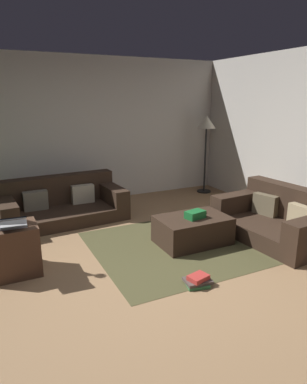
{
  "coord_description": "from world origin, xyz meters",
  "views": [
    {
      "loc": [
        -1.27,
        -3.06,
        1.88
      ],
      "look_at": [
        0.54,
        0.63,
        0.75
      ],
      "focal_mm": 32.18,
      "sensor_mm": 36.0,
      "label": 1
    }
  ],
  "objects_px": {
    "book_stack": "(198,281)",
    "laptop": "(10,223)",
    "ottoman": "(193,230)",
    "gift_box": "(195,215)",
    "couch_left": "(61,204)",
    "tv_remote": "(200,212)",
    "couch_right": "(278,219)",
    "corner_lamp": "(206,128)",
    "side_table": "(14,250)"
  },
  "relations": [
    {
      "from": "book_stack",
      "to": "laptop",
      "type": "bearing_deg",
      "value": 148.19
    },
    {
      "from": "ottoman",
      "to": "gift_box",
      "type": "height_order",
      "value": "gift_box"
    },
    {
      "from": "couch_left",
      "to": "ottoman",
      "type": "relative_size",
      "value": 2.08
    },
    {
      "from": "couch_left",
      "to": "book_stack",
      "type": "relative_size",
      "value": 6.56
    },
    {
      "from": "tv_remote",
      "to": "couch_right",
      "type": "bearing_deg",
      "value": -58.04
    },
    {
      "from": "couch_right",
      "to": "laptop",
      "type": "bearing_deg",
      "value": 78.65
    },
    {
      "from": "laptop",
      "to": "couch_left",
      "type": "bearing_deg",
      "value": 62.88
    },
    {
      "from": "laptop",
      "to": "corner_lamp",
      "type": "xyz_separation_m",
      "value": [
        3.81,
        2.01,
        0.69
      ]
    },
    {
      "from": "gift_box",
      "to": "laptop",
      "type": "distance_m",
      "value": 2.22
    },
    {
      "from": "couch_right",
      "to": "corner_lamp",
      "type": "height_order",
      "value": "corner_lamp"
    },
    {
      "from": "gift_box",
      "to": "side_table",
      "type": "xyz_separation_m",
      "value": [
        -2.2,
        0.2,
        -0.13
      ]
    },
    {
      "from": "couch_left",
      "to": "book_stack",
      "type": "height_order",
      "value": "couch_left"
    },
    {
      "from": "ottoman",
      "to": "tv_remote",
      "type": "bearing_deg",
      "value": 31.0
    },
    {
      "from": "tv_remote",
      "to": "side_table",
      "type": "bearing_deg",
      "value": 145.82
    },
    {
      "from": "couch_right",
      "to": "couch_left",
      "type": "bearing_deg",
      "value": 47.02
    },
    {
      "from": "ottoman",
      "to": "couch_right",
      "type": "bearing_deg",
      "value": -16.39
    },
    {
      "from": "book_stack",
      "to": "tv_remote",
      "type": "bearing_deg",
      "value": 55.86
    },
    {
      "from": "gift_box",
      "to": "laptop",
      "type": "xyz_separation_m",
      "value": [
        -2.2,
        0.14,
        0.2
      ]
    },
    {
      "from": "couch_left",
      "to": "ottoman",
      "type": "xyz_separation_m",
      "value": [
        1.37,
        -1.71,
        -0.07
      ]
    },
    {
      "from": "couch_right",
      "to": "gift_box",
      "type": "relative_size",
      "value": 6.24
    },
    {
      "from": "couch_right",
      "to": "side_table",
      "type": "height_order",
      "value": "couch_right"
    },
    {
      "from": "couch_left",
      "to": "ottoman",
      "type": "distance_m",
      "value": 2.2
    },
    {
      "from": "couch_right",
      "to": "corner_lamp",
      "type": "relative_size",
      "value": 1.03
    },
    {
      "from": "side_table",
      "to": "laptop",
      "type": "bearing_deg",
      "value": -93.92
    },
    {
      "from": "side_table",
      "to": "laptop",
      "type": "xyz_separation_m",
      "value": [
        -0.0,
        -0.06,
        0.33
      ]
    },
    {
      "from": "laptop",
      "to": "corner_lamp",
      "type": "bearing_deg",
      "value": 27.76
    },
    {
      "from": "side_table",
      "to": "book_stack",
      "type": "xyz_separation_m",
      "value": [
        1.67,
        -1.1,
        -0.23
      ]
    },
    {
      "from": "couch_left",
      "to": "side_table",
      "type": "distance_m",
      "value": 1.77
    },
    {
      "from": "side_table",
      "to": "corner_lamp",
      "type": "relative_size",
      "value": 0.36
    },
    {
      "from": "couch_right",
      "to": "corner_lamp",
      "type": "xyz_separation_m",
      "value": [
        0.44,
        2.44,
        1.05
      ]
    },
    {
      "from": "couch_left",
      "to": "tv_remote",
      "type": "height_order",
      "value": "couch_left"
    },
    {
      "from": "gift_box",
      "to": "side_table",
      "type": "bearing_deg",
      "value": 174.88
    },
    {
      "from": "couch_right",
      "to": "ottoman",
      "type": "distance_m",
      "value": 1.22
    },
    {
      "from": "gift_box",
      "to": "tv_remote",
      "type": "xyz_separation_m",
      "value": [
        0.18,
        0.16,
        -0.04
      ]
    },
    {
      "from": "couch_left",
      "to": "gift_box",
      "type": "height_order",
      "value": "couch_left"
    },
    {
      "from": "ottoman",
      "to": "corner_lamp",
      "type": "relative_size",
      "value": 0.61
    },
    {
      "from": "ottoman",
      "to": "laptop",
      "type": "distance_m",
      "value": 2.25
    },
    {
      "from": "gift_box",
      "to": "corner_lamp",
      "type": "xyz_separation_m",
      "value": [
        1.61,
        2.14,
        0.89
      ]
    },
    {
      "from": "couch_left",
      "to": "side_table",
      "type": "height_order",
      "value": "couch_left"
    },
    {
      "from": "tv_remote",
      "to": "book_stack",
      "type": "bearing_deg",
      "value": -157.39
    },
    {
      "from": "gift_box",
      "to": "tv_remote",
      "type": "relative_size",
      "value": 1.59
    },
    {
      "from": "side_table",
      "to": "book_stack",
      "type": "height_order",
      "value": "side_table"
    },
    {
      "from": "book_stack",
      "to": "couch_right",
      "type": "bearing_deg",
      "value": 19.48
    },
    {
      "from": "ottoman",
      "to": "laptop",
      "type": "relative_size",
      "value": 2.24
    },
    {
      "from": "ottoman",
      "to": "book_stack",
      "type": "relative_size",
      "value": 3.15
    },
    {
      "from": "ottoman",
      "to": "laptop",
      "type": "height_order",
      "value": "laptop"
    },
    {
      "from": "couch_right",
      "to": "tv_remote",
      "type": "height_order",
      "value": "couch_right"
    },
    {
      "from": "couch_right",
      "to": "gift_box",
      "type": "height_order",
      "value": "couch_right"
    },
    {
      "from": "tv_remote",
      "to": "corner_lamp",
      "type": "xyz_separation_m",
      "value": [
        1.43,
        1.99,
        0.93
      ]
    },
    {
      "from": "gift_box",
      "to": "tv_remote",
      "type": "bearing_deg",
      "value": 40.74
    }
  ]
}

